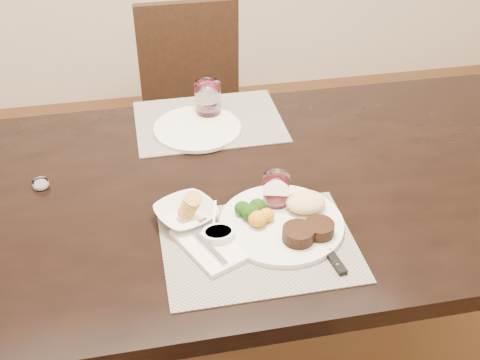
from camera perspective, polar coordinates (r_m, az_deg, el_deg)
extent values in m
plane|color=#4E2919|center=(2.17, -0.33, -16.69)|extent=(4.50, 4.50, 0.00)
cube|color=black|center=(1.65, -0.41, -1.26)|extent=(2.00, 1.00, 0.05)
cube|color=black|center=(2.48, 18.99, 0.20)|extent=(0.08, 0.08, 0.70)
cube|color=black|center=(2.51, -4.07, 4.92)|extent=(0.42, 0.42, 0.04)
cube|color=black|center=(2.48, -7.40, -2.10)|extent=(0.04, 0.04, 0.41)
cube|color=black|center=(2.52, 0.77, -1.12)|extent=(0.04, 0.04, 0.41)
cube|color=black|center=(2.77, -8.08, 2.42)|extent=(0.04, 0.04, 0.41)
cube|color=black|center=(2.81, -0.75, 3.24)|extent=(0.04, 0.04, 0.41)
cube|color=black|center=(2.57, -4.91, 11.77)|extent=(0.42, 0.04, 0.45)
cube|color=gray|center=(1.45, 1.83, -6.27)|extent=(0.46, 0.34, 0.00)
cube|color=gray|center=(1.92, -2.97, 5.58)|extent=(0.46, 0.34, 0.00)
cylinder|color=silver|center=(1.50, 3.94, -4.14)|extent=(0.31, 0.31, 0.01)
cylinder|color=black|center=(1.44, 5.55, -5.13)|extent=(0.08, 0.08, 0.03)
cylinder|color=black|center=(1.46, 7.52, -4.58)|extent=(0.07, 0.07, 0.03)
ellipsoid|color=#DBC083|center=(1.53, 6.23, -2.08)|extent=(0.10, 0.09, 0.04)
ellipsoid|color=#1B450D|center=(1.49, 1.04, -3.05)|extent=(0.05, 0.05, 0.04)
ellipsoid|color=#C27C18|center=(1.47, 1.69, -3.69)|extent=(0.05, 0.05, 0.04)
cube|color=white|center=(1.44, -3.00, -6.21)|extent=(0.17, 0.21, 0.01)
cube|color=silver|center=(1.41, -2.87, -6.52)|extent=(0.07, 0.13, 0.01)
cube|color=silver|center=(1.48, -3.15, -4.22)|extent=(0.04, 0.06, 0.00)
cube|color=silver|center=(1.50, 7.42, -4.53)|extent=(0.04, 0.14, 0.00)
cube|color=black|center=(1.42, 8.85, -7.41)|extent=(0.04, 0.10, 0.01)
imported|color=silver|center=(1.51, -5.12, -3.20)|extent=(0.19, 0.19, 0.04)
cylinder|color=#BF8F3C|center=(1.50, -5.17, -2.47)|extent=(0.04, 0.05, 0.05)
cylinder|color=silver|center=(1.45, -2.06, -5.34)|extent=(0.08, 0.08, 0.03)
cylinder|color=#0E3B0D|center=(1.44, -2.07, -5.03)|extent=(0.06, 0.06, 0.01)
cube|color=silver|center=(1.47, -2.43, -3.12)|extent=(0.01, 0.05, 0.04)
cylinder|color=silver|center=(1.53, 3.43, -1.08)|extent=(0.07, 0.07, 0.09)
cylinder|color=#39050D|center=(1.56, 3.38, -2.12)|extent=(0.06, 0.06, 0.02)
cylinder|color=silver|center=(1.87, -4.06, 4.90)|extent=(0.27, 0.27, 0.01)
cylinder|color=silver|center=(1.93, -3.05, 7.65)|extent=(0.08, 0.08, 0.11)
cylinder|color=#39050D|center=(1.95, -3.01, 6.54)|extent=(0.07, 0.07, 0.03)
cylinder|color=silver|center=(1.71, -18.37, -0.35)|extent=(0.04, 0.04, 0.02)
cylinder|color=silver|center=(1.72, -18.34, -0.48)|extent=(0.03, 0.03, 0.01)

